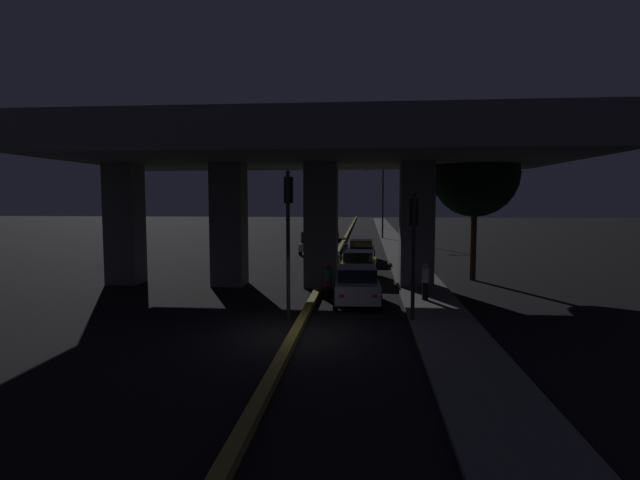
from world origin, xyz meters
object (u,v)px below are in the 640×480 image
at_px(traffic_light_right_of_median, 413,234).
at_px(car_dark_green_third, 361,250).
at_px(street_lamp, 380,197).
at_px(pedestrian_on_sidewalk, 425,281).
at_px(car_white_lead_oncoming, 314,242).
at_px(motorcycle_black_filtering_far, 345,253).
at_px(car_silver_lead, 357,285).
at_px(motorcycle_red_filtering_near, 329,283).
at_px(car_black_second_oncoming, 328,232).
at_px(traffic_light_left_of_median, 288,219).
at_px(motorcycle_white_filtering_mid, 337,265).
at_px(car_taxi_yellow_second, 359,264).

height_order(traffic_light_right_of_median, car_dark_green_third, traffic_light_right_of_median).
bearing_deg(street_lamp, pedestrian_on_sidewalk, -88.17).
distance_m(car_white_lead_oncoming, motorcycle_black_filtering_far, 5.70).
bearing_deg(car_white_lead_oncoming, car_silver_lead, 12.18).
height_order(car_dark_green_third, motorcycle_black_filtering_far, car_dark_green_third).
distance_m(car_silver_lead, motorcycle_red_filtering_near, 2.02).
height_order(car_black_second_oncoming, pedestrian_on_sidewalk, pedestrian_on_sidewalk).
bearing_deg(pedestrian_on_sidewalk, car_black_second_oncoming, 101.50).
bearing_deg(traffic_light_left_of_median, pedestrian_on_sidewalk, 33.07).
bearing_deg(traffic_light_right_of_median, motorcycle_white_filtering_mid, 107.53).
distance_m(street_lamp, pedestrian_on_sidewalk, 32.91).
xyz_separation_m(street_lamp, car_dark_green_third, (-1.78, -19.07, -3.76)).
height_order(motorcycle_red_filtering_near, pedestrian_on_sidewalk, pedestrian_on_sidewalk).
height_order(car_silver_lead, car_taxi_yellow_second, car_silver_lead).
bearing_deg(motorcycle_red_filtering_near, traffic_light_right_of_median, -141.91).
distance_m(traffic_light_left_of_median, motorcycle_red_filtering_near, 5.45).
xyz_separation_m(traffic_light_left_of_median, motorcycle_black_filtering_far, (1.38, 16.73, -3.03)).
xyz_separation_m(traffic_light_right_of_median, car_taxi_yellow_second, (-2.03, 9.40, -2.34)).
bearing_deg(motorcycle_black_filtering_far, traffic_light_right_of_median, -169.26).
relative_size(traffic_light_left_of_median, car_dark_green_third, 1.17).
relative_size(car_taxi_yellow_second, car_dark_green_third, 0.87).
height_order(car_taxi_yellow_second, car_black_second_oncoming, car_taxi_yellow_second).
distance_m(traffic_light_left_of_median, pedestrian_on_sidewalk, 6.90).
bearing_deg(motorcycle_red_filtering_near, motorcycle_black_filtering_far, -0.23).
bearing_deg(car_black_second_oncoming, pedestrian_on_sidewalk, 12.92).
relative_size(traffic_light_right_of_median, car_dark_green_third, 1.00).
xyz_separation_m(car_dark_green_third, car_white_lead_oncoming, (-3.85, 4.63, 0.19)).
relative_size(motorcycle_white_filtering_mid, motorcycle_black_filtering_far, 0.98).
bearing_deg(car_black_second_oncoming, traffic_light_left_of_median, 3.41).
bearing_deg(car_silver_lead, traffic_light_right_of_median, -146.85).
height_order(motorcycle_white_filtering_mid, motorcycle_black_filtering_far, motorcycle_black_filtering_far).
distance_m(traffic_light_right_of_median, car_silver_lead, 4.19).
height_order(car_taxi_yellow_second, motorcycle_red_filtering_near, car_taxi_yellow_second).
relative_size(car_silver_lead, car_taxi_yellow_second, 1.00).
distance_m(street_lamp, car_dark_green_third, 19.52).
relative_size(car_white_lead_oncoming, car_black_second_oncoming, 0.93).
relative_size(motorcycle_white_filtering_mid, pedestrian_on_sidewalk, 1.20).
distance_m(traffic_light_left_of_median, motorcycle_white_filtering_mid, 10.87).
relative_size(car_black_second_oncoming, motorcycle_black_filtering_far, 2.40).
distance_m(car_dark_green_third, car_black_second_oncoming, 18.91).
relative_size(street_lamp, car_silver_lead, 1.91).
bearing_deg(car_white_lead_oncoming, car_dark_green_third, 40.52).
bearing_deg(street_lamp, motorcycle_black_filtering_far, -98.45).
bearing_deg(motorcycle_black_filtering_far, car_white_lead_oncoming, 29.19).
bearing_deg(traffic_light_right_of_median, car_dark_green_third, 96.58).
bearing_deg(car_black_second_oncoming, motorcycle_white_filtering_mid, 6.88).
relative_size(car_dark_green_third, pedestrian_on_sidewalk, 2.94).
height_order(traffic_light_right_of_median, car_taxi_yellow_second, traffic_light_right_of_median).
bearing_deg(car_white_lead_oncoming, traffic_light_left_of_median, 4.44).
bearing_deg(traffic_light_right_of_median, motorcycle_red_filtering_near, 127.17).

